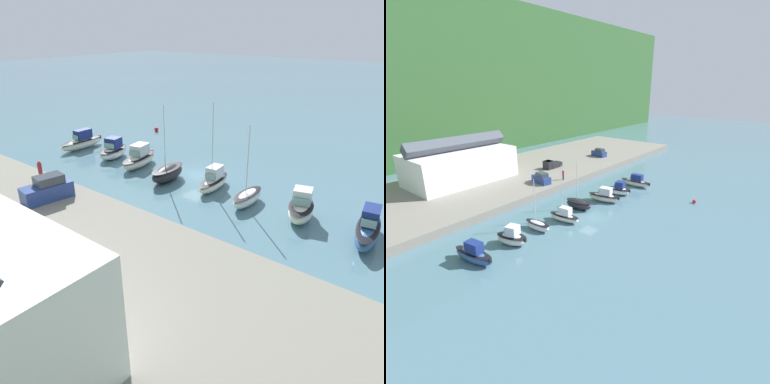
% 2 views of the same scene
% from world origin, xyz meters
% --- Properties ---
extents(ground_plane, '(320.00, 320.00, 0.00)m').
position_xyz_m(ground_plane, '(0.00, 0.00, 0.00)').
color(ground_plane, slate).
extents(quay_promenade, '(115.14, 27.79, 1.35)m').
position_xyz_m(quay_promenade, '(0.00, 25.49, 0.67)').
color(quay_promenade, gray).
rests_on(quay_promenade, ground_plane).
extents(harbor_clubhouse, '(20.19, 11.13, 9.04)m').
position_xyz_m(harbor_clubhouse, '(-4.50, 28.84, 4.70)').
color(harbor_clubhouse, white).
rests_on(harbor_clubhouse, quay_promenade).
extents(moored_boat_0, '(2.48, 6.02, 2.73)m').
position_xyz_m(moored_boat_0, '(-18.83, 2.82, 1.01)').
color(moored_boat_0, '#33568E').
rests_on(moored_boat_0, ground_plane).
extents(moored_boat_1, '(3.19, 4.77, 2.73)m').
position_xyz_m(moored_boat_1, '(-13.33, 2.57, 1.01)').
color(moored_boat_1, white).
rests_on(moored_boat_1, ground_plane).
extents(moored_boat_2, '(1.63, 4.48, 7.62)m').
position_xyz_m(moored_boat_2, '(-8.34, 3.00, 0.72)').
color(moored_boat_2, white).
rests_on(moored_boat_2, ground_plane).
extents(moored_boat_3, '(2.26, 5.30, 8.83)m').
position_xyz_m(moored_boat_3, '(-3.77, 1.88, 0.87)').
color(moored_boat_3, white).
rests_on(moored_boat_3, ground_plane).
extents(moored_boat_4, '(2.52, 4.93, 8.17)m').
position_xyz_m(moored_boat_4, '(1.33, 3.17, 0.90)').
color(moored_boat_4, black).
rests_on(moored_boat_4, ground_plane).
extents(moored_boat_5, '(3.21, 6.20, 2.63)m').
position_xyz_m(moored_boat_5, '(6.97, 1.79, 0.96)').
color(moored_boat_5, white).
rests_on(moored_boat_5, ground_plane).
extents(moored_boat_6, '(3.15, 4.88, 2.58)m').
position_xyz_m(moored_boat_6, '(11.69, 1.66, 0.94)').
color(moored_boat_6, white).
rests_on(moored_boat_6, ground_plane).
extents(moored_boat_7, '(1.80, 6.62, 2.54)m').
position_xyz_m(moored_boat_7, '(18.07, 1.57, 0.93)').
color(moored_boat_7, white).
rests_on(moored_boat_7, ground_plane).
extents(parked_car_0, '(2.40, 4.42, 2.16)m').
position_xyz_m(parked_car_0, '(4.48, 15.18, 2.27)').
color(parked_car_0, navy).
rests_on(parked_car_0, quay_promenade).
extents(parked_car_1, '(2.40, 4.42, 2.16)m').
position_xyz_m(parked_car_1, '(30.67, 19.67, 2.27)').
color(parked_car_1, navy).
rests_on(parked_car_1, quay_promenade).
extents(pickup_truck_0, '(4.78, 2.11, 1.90)m').
position_xyz_m(pickup_truck_0, '(13.79, 21.39, 2.17)').
color(pickup_truck_0, black).
rests_on(pickup_truck_0, quay_promenade).
extents(person_on_quay, '(0.40, 0.40, 2.14)m').
position_xyz_m(person_on_quay, '(8.77, 13.22, 2.45)').
color(person_on_quay, '#232838').
rests_on(person_on_quay, quay_promenade).
extents(mooring_buoy_1, '(0.66, 0.66, 0.66)m').
position_xyz_m(mooring_buoy_1, '(16.31, -11.08, 0.33)').
color(mooring_buoy_1, red).
rests_on(mooring_buoy_1, ground_plane).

